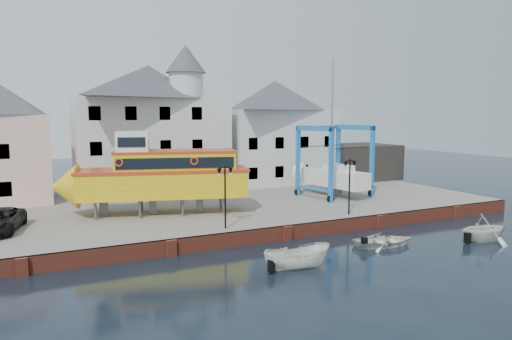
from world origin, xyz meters
name	(u,v)px	position (x,y,z in m)	size (l,w,h in m)	color
ground	(287,240)	(0.00, 0.00, 0.00)	(140.00, 140.00, 0.00)	black
hardstanding	(227,205)	(0.00, 11.00, 0.50)	(44.00, 22.00, 1.00)	slate
quay_wall	(286,233)	(0.00, 0.10, 0.50)	(44.00, 0.47, 1.00)	brown
building_white_main	(152,126)	(-4.87, 18.39, 7.34)	(14.00, 8.30, 14.00)	silver
building_white_right	(275,132)	(9.00, 19.00, 6.60)	(12.00, 8.00, 11.20)	silver
shed_dark	(357,161)	(19.00, 17.00, 3.00)	(8.00, 7.00, 4.00)	black
lamp_post_left	(225,181)	(-4.00, 1.20, 4.17)	(1.12, 0.32, 4.20)	black
lamp_post_right	(350,173)	(6.00, 1.20, 4.17)	(1.12, 0.32, 4.20)	black
tour_boat	(153,175)	(-7.29, 7.64, 3.95)	(14.77, 6.93, 6.26)	#59595E
travel_lift	(329,173)	(9.50, 9.01, 3.10)	(6.56, 8.54, 12.54)	#1759AA
motorboat_a	(297,269)	(-2.32, -5.26, 0.00)	(1.45, 3.85, 1.49)	white
motorboat_b	(384,246)	(5.11, -3.77, 0.00)	(2.89, 4.05, 0.84)	white
motorboat_c	(484,241)	(11.93, -5.84, 0.00)	(3.23, 3.74, 1.97)	white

